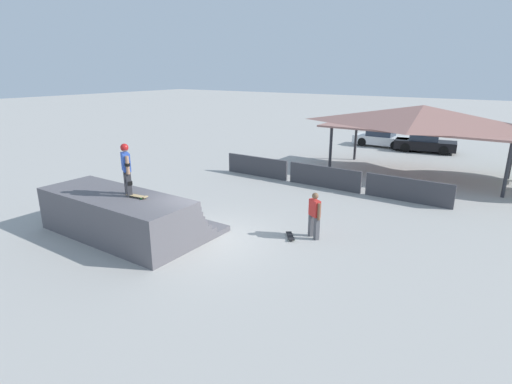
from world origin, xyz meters
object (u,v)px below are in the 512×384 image
skateboard_on_ground (290,236)px  skateboard_on_deck (138,196)px  parked_car_white (382,138)px  bystander_walking (314,213)px  parked_car_black (425,143)px  skater_on_deck (126,166)px

skateboard_on_ground → skateboard_on_deck: bearing=-91.4°
parked_car_white → skateboard_on_deck: bearing=-92.1°
skateboard_on_deck → bystander_walking: size_ratio=0.51×
skateboard_on_ground → parked_car_black: (0.36, 18.58, 0.54)m
skateboard_on_deck → parked_car_white: (1.29, 21.91, -0.98)m
skateboard_on_ground → parked_car_white: size_ratio=0.18×
skater_on_deck → parked_car_black: (4.94, 21.57, -1.93)m
skateboard_on_deck → skateboard_on_ground: skateboard_on_deck is taller
skateboard_on_ground → skater_on_deck: bearing=-94.5°
skateboard_on_ground → parked_car_black: parked_car_black is taller
parked_car_white → parked_car_black: (3.17, -0.32, 0.00)m
bystander_walking → skateboard_on_ground: size_ratio=2.19×
skateboard_on_deck → skateboard_on_ground: 5.31m
bystander_walking → skateboard_on_ground: bearing=67.8°
parked_car_black → parked_car_white: bearing=165.9°
skater_on_deck → parked_car_black: size_ratio=0.41×
bystander_walking → parked_car_white: bearing=-48.0°
skateboard_on_deck → parked_car_black: skateboard_on_deck is taller
skateboard_on_deck → parked_car_black: (4.47, 21.59, -0.98)m
parked_car_white → parked_car_black: bearing=-4.4°
skateboard_on_deck → parked_car_black: 22.07m
skateboard_on_ground → parked_car_black: bearing=141.2°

